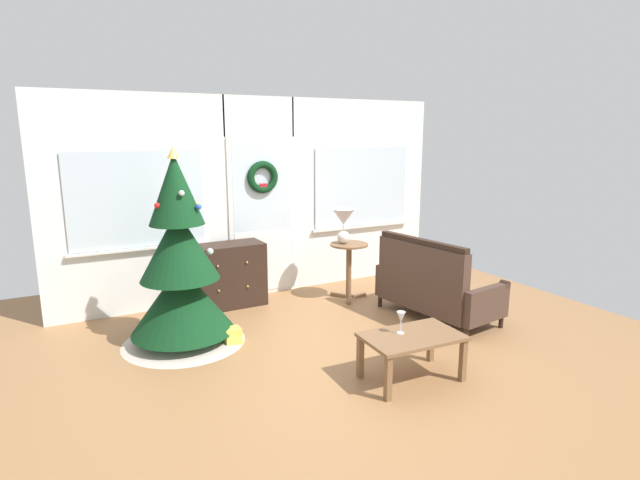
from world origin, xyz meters
TOP-DOWN VIEW (x-y plane):
  - ground_plane at (0.00, 0.00)m, footprint 6.76×6.76m
  - back_wall_with_door at (0.00, 2.08)m, footprint 5.20×0.19m
  - christmas_tree at (-1.33, 0.92)m, footprint 1.23×1.23m
  - dresser_cabinet at (-0.58, 1.79)m, footprint 0.91×0.46m
  - settee_sofa at (1.34, 0.26)m, footprint 0.88×1.50m
  - side_table at (0.88, 1.31)m, footprint 0.50×0.48m
  - table_lamp at (0.82, 1.35)m, footprint 0.28×0.28m
  - coffee_table at (0.22, -0.81)m, footprint 0.86×0.56m
  - wine_glass at (0.15, -0.73)m, footprint 0.08×0.08m
  - gift_box at (-0.91, 0.65)m, footprint 0.17×0.15m

SIDE VIEW (x-z plane):
  - ground_plane at x=0.00m, z-range 0.00..0.00m
  - gift_box at x=-0.91m, z-range 0.00..0.17m
  - coffee_table at x=0.22m, z-range 0.14..0.55m
  - settee_sofa at x=1.34m, z-range -0.10..0.86m
  - dresser_cabinet at x=-0.58m, z-range 0.00..0.78m
  - side_table at x=0.88m, z-range 0.15..0.88m
  - wine_glass at x=0.15m, z-range 0.45..0.65m
  - christmas_tree at x=-1.33m, z-range -0.27..1.71m
  - table_lamp at x=0.82m, z-range 0.79..1.23m
  - back_wall_with_door at x=0.00m, z-range 0.01..2.56m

